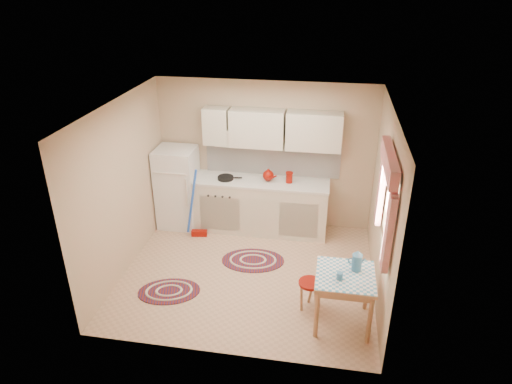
% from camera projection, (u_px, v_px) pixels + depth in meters
% --- Properties ---
extents(room_shell, '(3.64, 3.60, 2.52)m').
position_uv_depth(room_shell, '(262.00, 168.00, 6.24)').
color(room_shell, tan).
rests_on(room_shell, ground).
extents(fridge, '(0.65, 0.60, 1.40)m').
position_uv_depth(fridge, '(178.00, 188.00, 7.77)').
color(fridge, white).
rests_on(fridge, ground).
extents(broom, '(0.30, 0.16, 1.20)m').
position_uv_depth(broom, '(198.00, 204.00, 7.43)').
color(broom, blue).
rests_on(broom, ground).
extents(base_cabinets, '(2.25, 0.60, 0.88)m').
position_uv_depth(base_cabinets, '(260.00, 206.00, 7.71)').
color(base_cabinets, beige).
rests_on(base_cabinets, ground).
extents(countertop, '(2.27, 0.62, 0.04)m').
position_uv_depth(countertop, '(260.00, 182.00, 7.51)').
color(countertop, silver).
rests_on(countertop, base_cabinets).
extents(frying_pan, '(0.30, 0.30, 0.05)m').
position_uv_depth(frying_pan, '(226.00, 178.00, 7.53)').
color(frying_pan, black).
rests_on(frying_pan, countertop).
extents(red_kettle, '(0.26, 0.25, 0.20)m').
position_uv_depth(red_kettle, '(268.00, 175.00, 7.44)').
color(red_kettle, maroon).
rests_on(red_kettle, countertop).
extents(red_canister, '(0.12, 0.12, 0.16)m').
position_uv_depth(red_canister, '(289.00, 178.00, 7.39)').
color(red_canister, maroon).
rests_on(red_canister, countertop).
extents(table, '(0.72, 0.72, 0.72)m').
position_uv_depth(table, '(343.00, 299.00, 5.65)').
color(table, tan).
rests_on(table, ground).
extents(stool, '(0.34, 0.34, 0.42)m').
position_uv_depth(stool, '(309.00, 295.00, 5.96)').
color(stool, maroon).
rests_on(stool, ground).
extents(coffee_pot, '(0.17, 0.15, 0.30)m').
position_uv_depth(coffee_pot, '(357.00, 260.00, 5.52)').
color(coffee_pot, teal).
rests_on(coffee_pot, table).
extents(mug, '(0.08, 0.08, 0.10)m').
position_uv_depth(mug, '(340.00, 276.00, 5.39)').
color(mug, teal).
rests_on(mug, table).
extents(rug_center, '(1.04, 0.76, 0.02)m').
position_uv_depth(rug_center, '(253.00, 260.00, 7.02)').
color(rug_center, maroon).
rests_on(rug_center, ground).
extents(rug_left, '(0.98, 0.78, 0.02)m').
position_uv_depth(rug_left, '(169.00, 291.00, 6.34)').
color(rug_left, maroon).
rests_on(rug_left, ground).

